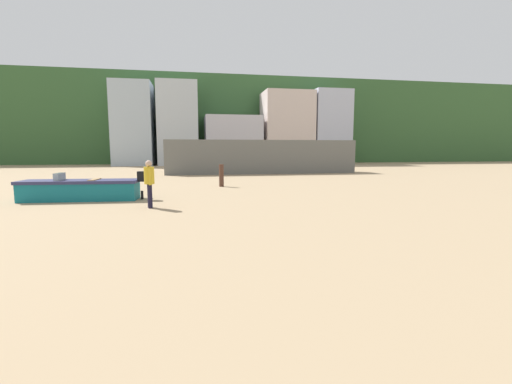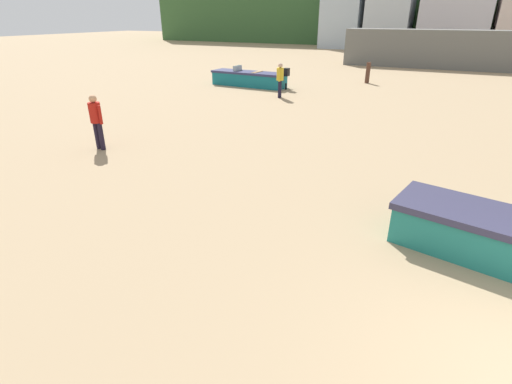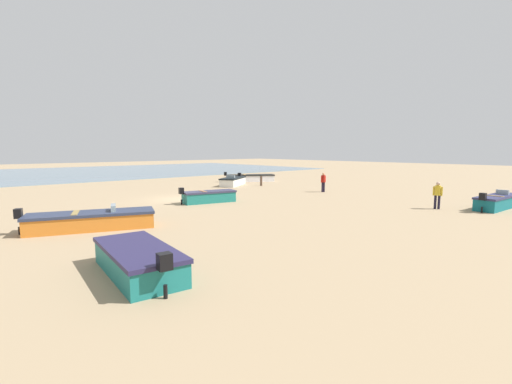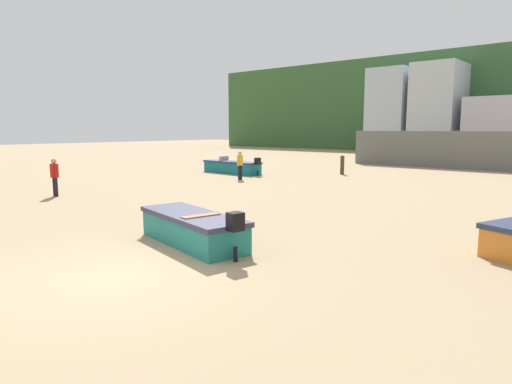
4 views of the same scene
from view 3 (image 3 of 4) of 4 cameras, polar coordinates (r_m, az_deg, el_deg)
name	(u,v)px [view 3 (image 3 of 4)]	position (r m, az deg, el deg)	size (l,w,h in m)	color
ground_plane	(180,199)	(25.77, -12.10, -1.14)	(160.00, 160.00, 0.00)	tan
tidal_water	(56,173)	(59.67, -29.49, 2.62)	(80.00, 36.00, 0.06)	#6D8A9D
boat_teal_0	(138,260)	(10.72, -18.40, -10.40)	(2.02, 4.19, 1.11)	#1B7370
boat_white_1	(250,178)	(39.18, -0.97, 2.28)	(5.34, 3.97, 1.08)	white
boat_orange_2	(92,220)	(17.30, -24.93, -4.17)	(5.49, 3.28, 1.09)	orange
boat_teal_3	(209,197)	(23.80, -7.62, -0.73)	(3.87, 1.95, 1.09)	#1E766E
boat_white_4	(233,181)	(34.89, -3.73, 1.73)	(4.19, 3.47, 1.11)	white
boat_teal_5	(497,202)	(25.62, 34.31, -1.30)	(4.70, 1.45, 1.12)	#136A76
mooring_post_near_water	(261,181)	(34.45, 0.84, 1.80)	(0.21, 0.21, 0.96)	#4E392B
beach_walker_foreground	(323,181)	(29.88, 10.78, 1.81)	(0.54, 0.38, 1.62)	black
beach_walker_distant	(438,193)	(23.54, 27.19, -0.16)	(0.41, 0.54, 1.62)	black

